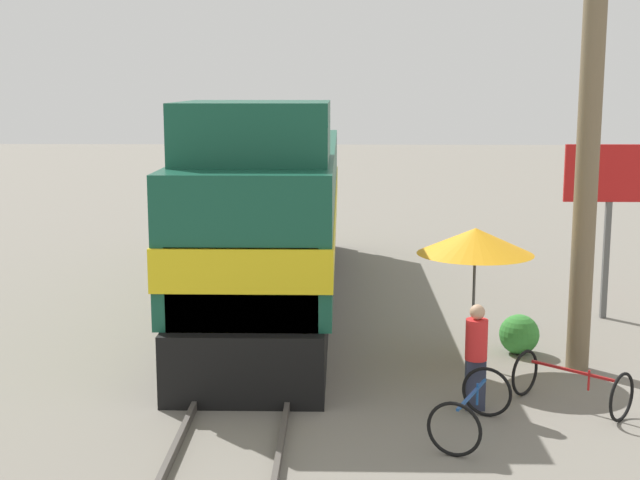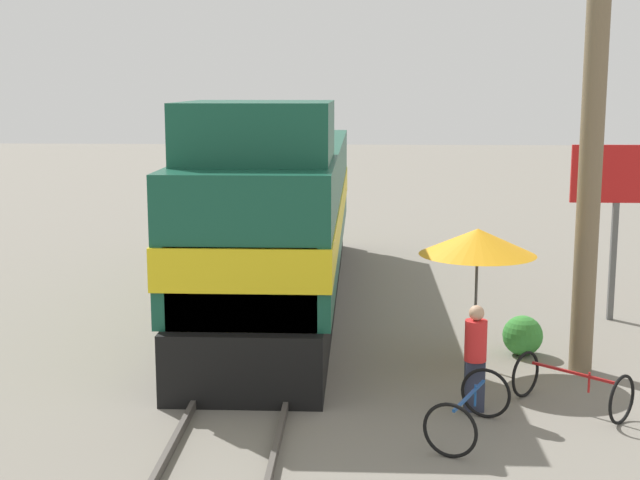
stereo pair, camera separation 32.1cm
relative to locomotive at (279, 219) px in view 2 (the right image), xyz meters
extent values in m
plane|color=slate|center=(0.00, -4.80, -1.99)|extent=(120.00, 120.00, 0.00)
cube|color=#4C4742|center=(-0.72, -4.80, -1.91)|extent=(0.08, 34.20, 0.15)
cube|color=#4C4742|center=(0.72, -4.80, -1.91)|extent=(0.08, 34.20, 0.15)
cube|color=black|center=(0.00, 0.42, -1.41)|extent=(2.58, 14.29, 1.16)
cube|color=#144C38|center=(0.00, 0.42, 0.40)|extent=(2.81, 13.72, 2.45)
cube|color=yellow|center=(0.00, 0.42, 0.16)|extent=(2.85, 13.86, 0.70)
cube|color=yellow|center=(0.00, -5.44, -0.15)|extent=(2.38, 2.00, 1.35)
cube|color=#144C38|center=(0.00, -3.87, 2.16)|extent=(2.64, 3.14, 1.06)
cylinder|color=#726047|center=(5.73, -4.51, 2.32)|extent=(0.40, 0.40, 8.62)
cylinder|color=#4C4C4C|center=(3.89, -4.37, -0.80)|extent=(0.05, 0.05, 2.38)
cone|color=orange|center=(3.89, -4.37, 0.28)|extent=(2.05, 2.05, 0.46)
cube|color=#595959|center=(7.20, -0.96, -0.72)|extent=(0.12, 0.12, 2.53)
cube|color=red|center=(7.20, -0.96, 1.14)|extent=(1.93, 0.08, 1.21)
sphere|color=#388C38|center=(4.87, -3.62, -1.62)|extent=(0.74, 0.74, 0.74)
cube|color=#2D3347|center=(3.62, -6.56, -1.59)|extent=(0.30, 0.20, 0.80)
cylinder|color=red|center=(3.62, -6.56, -0.87)|extent=(0.34, 0.34, 0.63)
sphere|color=tan|center=(3.62, -6.56, -0.43)|extent=(0.23, 0.23, 0.23)
torus|color=black|center=(5.73, -7.01, -1.61)|extent=(0.55, 0.59, 0.76)
torus|color=black|center=(4.52, -5.90, -1.61)|extent=(0.55, 0.59, 0.76)
cube|color=#A51919|center=(5.12, -6.46, -1.39)|extent=(1.06, 0.97, 0.04)
cylinder|color=#A51919|center=(5.33, -6.65, -1.47)|extent=(0.04, 0.04, 0.32)
torus|color=black|center=(3.75, -6.86, -1.60)|extent=(0.73, 0.37, 0.78)
torus|color=black|center=(3.07, -8.35, -1.60)|extent=(0.73, 0.37, 0.78)
cube|color=#194C99|center=(3.41, -7.61, -1.37)|extent=(0.61, 1.29, 0.04)
cylinder|color=#194C99|center=(3.53, -7.34, -1.46)|extent=(0.04, 0.04, 0.33)
camera|label=1|loc=(1.54, -19.77, 2.98)|focal=50.00mm
camera|label=2|loc=(1.86, -19.76, 2.98)|focal=50.00mm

